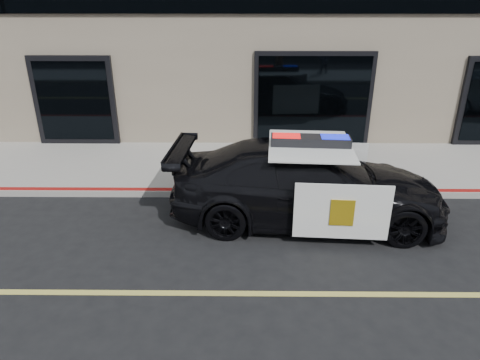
{
  "coord_description": "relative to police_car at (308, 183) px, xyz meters",
  "views": [
    {
      "loc": [
        -3.01,
        -5.46,
        4.35
      ],
      "look_at": [
        -3.09,
        2.2,
        1.0
      ],
      "focal_mm": 32.0,
      "sensor_mm": 36.0,
      "label": 1
    }
  ],
  "objects": [
    {
      "name": "police_car",
      "position": [
        0.0,
        0.0,
        0.0
      ],
      "size": [
        3.0,
        5.83,
        1.81
      ],
      "color": "black",
      "rests_on": "ground"
    },
    {
      "name": "ground",
      "position": [
        1.71,
        -2.49,
        -0.81
      ],
      "size": [
        120.0,
        120.0,
        0.0
      ],
      "primitive_type": "plane",
      "color": "black",
      "rests_on": "ground"
    },
    {
      "name": "sidewalk_n",
      "position": [
        1.71,
        2.76,
        -0.74
      ],
      "size": [
        60.0,
        3.5,
        0.15
      ],
      "primitive_type": "cube",
      "color": "gray",
      "rests_on": "ground"
    },
    {
      "name": "fire_hydrant",
      "position": [
        -2.74,
        1.46,
        -0.33
      ],
      "size": [
        0.32,
        0.45,
        0.72
      ],
      "color": "beige",
      "rests_on": "sidewalk_n"
    }
  ]
}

